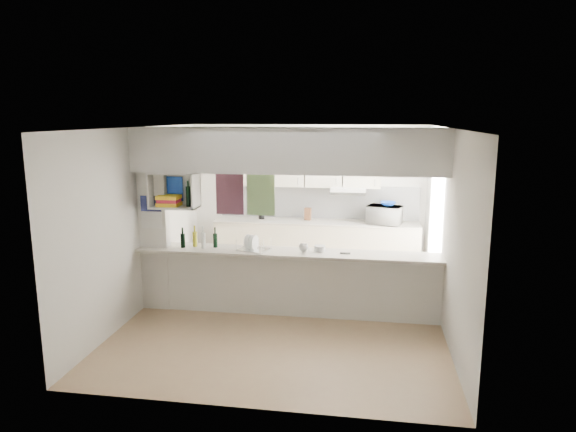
% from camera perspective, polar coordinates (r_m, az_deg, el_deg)
% --- Properties ---
extents(floor, '(4.80, 4.80, 0.00)m').
position_cam_1_polar(floor, '(7.37, -0.16, -10.85)').
color(floor, tan).
rests_on(floor, ground).
extents(ceiling, '(4.80, 4.80, 0.00)m').
position_cam_1_polar(ceiling, '(6.84, -0.17, 9.81)').
color(ceiling, white).
rests_on(ceiling, wall_back).
extents(wall_back, '(4.20, 0.00, 4.20)m').
position_cam_1_polar(wall_back, '(9.33, 2.15, 2.12)').
color(wall_back, silver).
rests_on(wall_back, floor).
extents(wall_left, '(0.00, 4.80, 4.80)m').
position_cam_1_polar(wall_left, '(7.60, -16.00, -0.37)').
color(wall_left, silver).
rests_on(wall_left, floor).
extents(wall_right, '(0.00, 4.80, 4.80)m').
position_cam_1_polar(wall_right, '(6.98, 17.12, -1.42)').
color(wall_right, silver).
rests_on(wall_right, floor).
extents(servery_partition, '(4.20, 0.50, 2.60)m').
position_cam_1_polar(servery_partition, '(6.95, -1.58, 2.03)').
color(servery_partition, silver).
rests_on(servery_partition, floor).
extents(cubby_shelf, '(0.65, 0.35, 0.50)m').
position_cam_1_polar(cubby_shelf, '(7.27, -12.56, 2.57)').
color(cubby_shelf, white).
rests_on(cubby_shelf, bulkhead).
extents(kitchen_run, '(3.60, 0.63, 2.24)m').
position_cam_1_polar(kitchen_run, '(9.14, 2.93, -1.10)').
color(kitchen_run, beige).
rests_on(kitchen_run, floor).
extents(microwave, '(0.65, 0.53, 0.31)m').
position_cam_1_polar(microwave, '(8.97, 10.70, 0.12)').
color(microwave, white).
rests_on(microwave, bench_top).
extents(bowl, '(0.28, 0.28, 0.07)m').
position_cam_1_polar(bowl, '(8.96, 11.05, 1.34)').
color(bowl, navy).
rests_on(bowl, microwave).
extents(dish_rack, '(0.48, 0.41, 0.22)m').
position_cam_1_polar(dish_rack, '(7.13, -3.85, -3.10)').
color(dish_rack, silver).
rests_on(dish_rack, breakfast_bar).
extents(cup, '(0.13, 0.13, 0.10)m').
position_cam_1_polar(cup, '(7.01, 1.72, -3.53)').
color(cup, white).
rests_on(cup, dish_rack).
extents(wine_bottles, '(0.51, 0.14, 0.32)m').
position_cam_1_polar(wine_bottles, '(7.36, -9.85, -2.59)').
color(wine_bottles, black).
rests_on(wine_bottles, breakfast_bar).
extents(plastic_tubs, '(0.50, 0.18, 0.08)m').
position_cam_1_polar(plastic_tubs, '(7.07, 3.70, -3.65)').
color(plastic_tubs, silver).
rests_on(plastic_tubs, breakfast_bar).
extents(utensil_jar, '(0.11, 0.11, 0.15)m').
position_cam_1_polar(utensil_jar, '(9.26, -2.97, 0.15)').
color(utensil_jar, black).
rests_on(utensil_jar, bench_top).
extents(knife_block, '(0.12, 0.11, 0.22)m').
position_cam_1_polar(knife_block, '(9.15, 2.22, 0.23)').
color(knife_block, '#4C2D1A').
rests_on(knife_block, bench_top).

